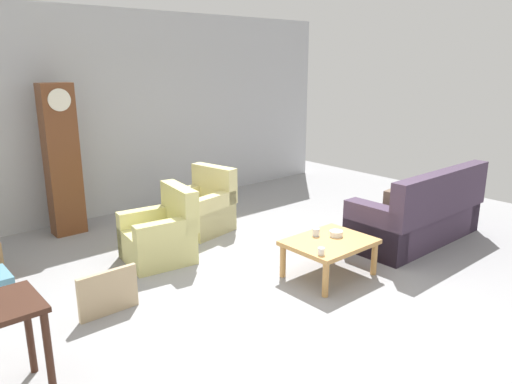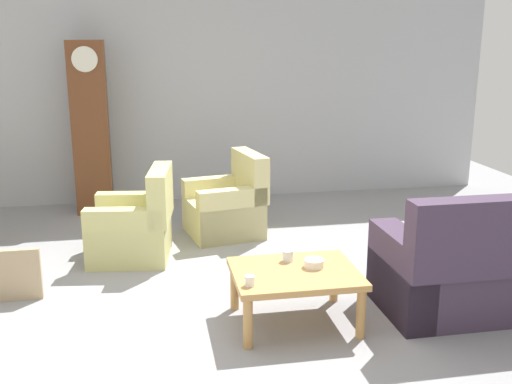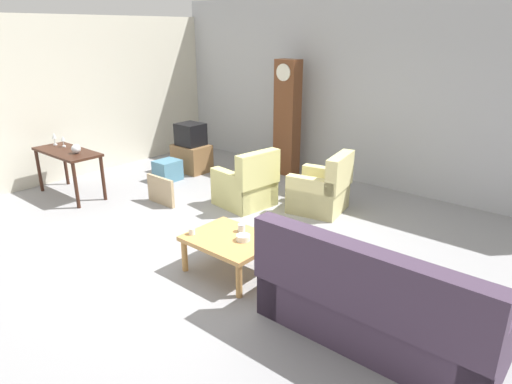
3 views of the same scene
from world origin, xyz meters
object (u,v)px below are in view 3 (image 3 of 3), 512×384
armchair_olive_near (247,187)px  wine_glass_tall (54,137)px  armchair_olive_far (321,192)px  tv_crt (191,134)px  wine_glass_mid (63,140)px  tv_stand_cabinet (192,158)px  grandfather_clock (287,118)px  framed_picture_leaning (161,191)px  cup_white_porcelain (192,231)px  couch_floral (374,306)px  cup_blue_rimmed (242,228)px  coffee_table_wood (230,242)px  glass_dome_cloche (76,149)px  console_table_dark (68,157)px  storage_box_blue (168,170)px  bowl_white_stacked (243,238)px

armchair_olive_near → wine_glass_tall: bearing=-153.7°
armchair_olive_far → tv_crt: (-3.05, 0.10, 0.43)m
wine_glass_mid → tv_stand_cabinet: bearing=70.0°
armchair_olive_far → grandfather_clock: grandfather_clock is taller
framed_picture_leaning → wine_glass_tall: (-1.96, -0.65, 0.69)m
grandfather_clock → cup_white_porcelain: grandfather_clock is taller
couch_floral → grandfather_clock: grandfather_clock is taller
grandfather_clock → wine_glass_mid: grandfather_clock is taller
cup_blue_rimmed → wine_glass_tall: wine_glass_tall is taller
coffee_table_wood → grandfather_clock: size_ratio=0.45×
couch_floral → cup_white_porcelain: bearing=-175.9°
couch_floral → glass_dome_cloche: bearing=177.9°
console_table_dark → cup_blue_rimmed: size_ratio=14.47×
glass_dome_cloche → cup_blue_rimmed: 3.50m
wine_glass_tall → tv_crt: bearing=65.3°
grandfather_clock → wine_glass_tall: (-2.51, -3.24, -0.16)m
cup_blue_rimmed → wine_glass_tall: (-4.25, -0.02, 0.44)m
armchair_olive_near → coffee_table_wood: (1.23, -1.67, 0.07)m
coffee_table_wood → framed_picture_leaning: (-2.31, 0.83, -0.15)m
framed_picture_leaning → storage_box_blue: 1.20m
tv_stand_cabinet → storage_box_blue: size_ratio=1.55×
console_table_dark → grandfather_clock: grandfather_clock is taller
armchair_olive_far → cup_blue_rimmed: 2.06m
tv_crt → framed_picture_leaning: bearing=-58.0°
coffee_table_wood → glass_dome_cloche: size_ratio=6.53×
armchair_olive_near → grandfather_clock: grandfather_clock is taller
couch_floral → bowl_white_stacked: bearing=176.4°
wine_glass_mid → couch_floral: bearing=-2.7°
couch_floral → console_table_dark: bearing=178.1°
armchair_olive_near → tv_crt: 2.18m
framed_picture_leaning → bowl_white_stacked: bearing=-17.7°
framed_picture_leaning → cup_blue_rimmed: size_ratio=6.68×
tv_stand_cabinet → wine_glass_mid: size_ratio=3.61×
cup_blue_rimmed → cup_white_porcelain: bearing=-132.0°
storage_box_blue → wine_glass_tall: bearing=-126.4°
armchair_olive_near → bowl_white_stacked: bearing=-49.5°
framed_picture_leaning → cup_blue_rimmed: 2.39m
framed_picture_leaning → armchair_olive_near: bearing=38.3°
grandfather_clock → cup_blue_rimmed: bearing=-61.6°
couch_floral → grandfather_clock: (-3.55, 3.48, 0.72)m
armchair_olive_far → coffee_table_wood: armchair_olive_far is taller
wine_glass_tall → wine_glass_mid: size_ratio=1.16×
storage_box_blue → wine_glass_tall: 1.99m
framed_picture_leaning → armchair_olive_far: bearing=34.2°
armchair_olive_far → glass_dome_cloche: 3.93m
armchair_olive_far → storage_box_blue: size_ratio=2.10×
coffee_table_wood → wine_glass_mid: (-4.04, 0.22, 0.52)m
framed_picture_leaning → glass_dome_cloche: (-1.18, -0.69, 0.62)m
bowl_white_stacked → wine_glass_mid: bearing=177.6°
bowl_white_stacked → wine_glass_mid: wine_glass_mid is taller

